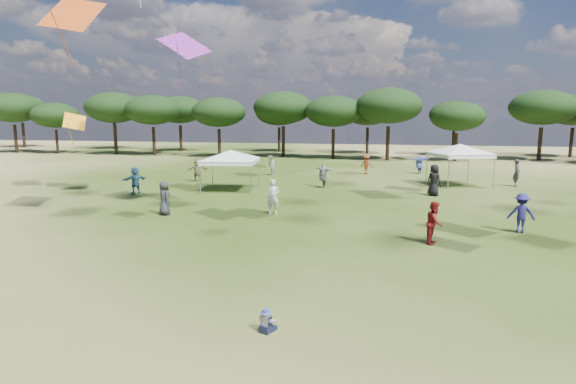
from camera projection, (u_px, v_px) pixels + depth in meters
The scene contains 6 objects.
ground at pixel (217, 376), 9.03m from camera, with size 140.00×140.00×0.00m, color #374C16.
tree_line at pixel (381, 109), 53.56m from camera, with size 108.78×17.63×7.77m.
tent_left at pixel (230, 152), 30.61m from camera, with size 6.74×6.74×2.89m.
tent_right at pixel (460, 146), 32.35m from camera, with size 6.34×6.34×3.16m.
toddler at pixel (267, 322), 10.83m from camera, with size 0.42×0.45×0.55m.
festival_crowd at pixel (355, 179), 30.21m from camera, with size 28.99×23.27×1.89m.
Camera 1 is at (2.95, -7.93, 4.88)m, focal length 30.00 mm.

